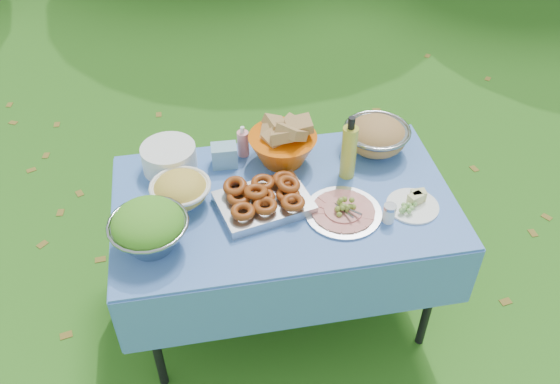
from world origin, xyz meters
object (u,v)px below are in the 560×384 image
at_px(picnic_table, 284,258).
at_px(charcuterie_platter, 344,207).
at_px(bread_bowl, 283,142).
at_px(oil_bottle, 349,147).
at_px(plate_stack, 169,158).
at_px(salad_bowl, 149,228).
at_px(pasta_bowl_steel, 376,135).

xyz_separation_m(picnic_table, charcuterie_platter, (0.23, -0.13, 0.42)).
distance_m(bread_bowl, oil_bottle, 0.31).
bearing_deg(plate_stack, oil_bottle, -13.69).
height_order(plate_stack, charcuterie_platter, plate_stack).
distance_m(salad_bowl, pasta_bowl_steel, 1.14).
bearing_deg(pasta_bowl_steel, plate_stack, 178.20).
bearing_deg(bread_bowl, plate_stack, 176.30).
relative_size(plate_stack, oil_bottle, 0.79).
relative_size(picnic_table, plate_stack, 5.91).
relative_size(salad_bowl, charcuterie_platter, 0.95).
bearing_deg(bread_bowl, oil_bottle, -30.61).
bearing_deg(plate_stack, salad_bowl, -101.03).
height_order(plate_stack, pasta_bowl_steel, pasta_bowl_steel).
bearing_deg(salad_bowl, charcuterie_platter, 3.22).
bearing_deg(pasta_bowl_steel, charcuterie_platter, -123.06).
distance_m(plate_stack, bread_bowl, 0.52).
bearing_deg(picnic_table, bread_bowl, 80.78).
xyz_separation_m(bread_bowl, charcuterie_platter, (0.19, -0.40, -0.07)).
xyz_separation_m(picnic_table, bread_bowl, (0.04, 0.26, 0.49)).
distance_m(bread_bowl, pasta_bowl_steel, 0.45).
xyz_separation_m(charcuterie_platter, oil_bottle, (0.08, 0.24, 0.12)).
xyz_separation_m(plate_stack, oil_bottle, (0.78, -0.19, 0.10)).
bearing_deg(charcuterie_platter, picnic_table, 149.58).
height_order(salad_bowl, oil_bottle, oil_bottle).
bearing_deg(oil_bottle, charcuterie_platter, -108.34).
height_order(picnic_table, salad_bowl, salad_bowl).
xyz_separation_m(salad_bowl, plate_stack, (0.09, 0.47, -0.04)).
bearing_deg(pasta_bowl_steel, salad_bowl, -157.12).
relative_size(pasta_bowl_steel, charcuterie_platter, 0.95).
bearing_deg(bread_bowl, charcuterie_platter, -64.98).
distance_m(plate_stack, charcuterie_platter, 0.82).
xyz_separation_m(plate_stack, charcuterie_platter, (0.70, -0.43, -0.02)).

